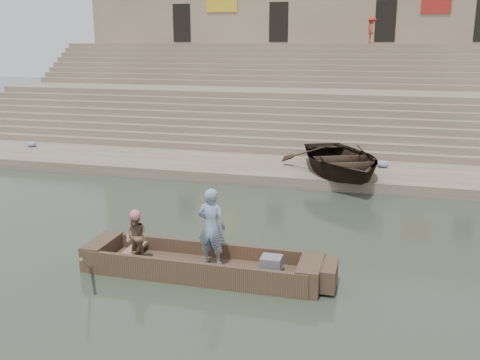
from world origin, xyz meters
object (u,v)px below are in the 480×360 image
at_px(television, 271,265).
at_px(pedestrian, 371,30).
at_px(rowing_man, 136,237).
at_px(beached_rowboat, 340,159).
at_px(standing_man, 212,227).
at_px(main_rowboat, 201,270).

bearing_deg(television, pedestrian, 87.09).
xyz_separation_m(rowing_man, beached_rowboat, (3.96, 9.37, 0.12)).
bearing_deg(rowing_man, television, 16.15).
bearing_deg(television, beached_rowboat, 85.25).
bearing_deg(pedestrian, beached_rowboat, 168.80).
xyz_separation_m(rowing_man, pedestrian, (4.41, 24.12, 5.18)).
distance_m(standing_man, rowing_man, 1.82).
xyz_separation_m(rowing_man, television, (3.19, 0.18, -0.41)).
bearing_deg(standing_man, pedestrian, -91.54).
bearing_deg(standing_man, television, 179.07).
height_order(standing_man, rowing_man, standing_man).
relative_size(standing_man, beached_rowboat, 0.35).
xyz_separation_m(main_rowboat, television, (1.66, -0.00, 0.31)).
xyz_separation_m(beached_rowboat, pedestrian, (0.45, 14.75, 5.05)).
bearing_deg(television, standing_man, 174.26).
xyz_separation_m(main_rowboat, standing_man, (0.22, 0.14, 1.03)).
xyz_separation_m(main_rowboat, pedestrian, (2.88, 23.94, 5.90)).
relative_size(television, beached_rowboat, 0.09).
distance_m(standing_man, beached_rowboat, 9.31).
distance_m(main_rowboat, beached_rowboat, 9.54).
height_order(rowing_man, beached_rowboat, beached_rowboat).
bearing_deg(main_rowboat, beached_rowboat, 75.23).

